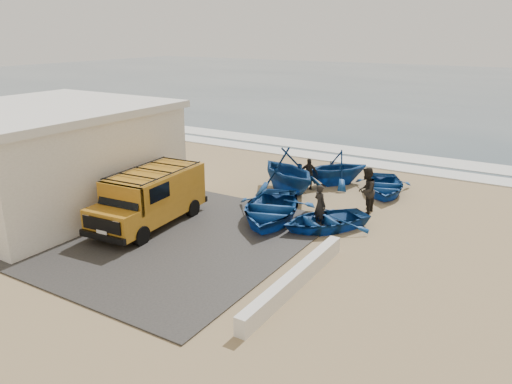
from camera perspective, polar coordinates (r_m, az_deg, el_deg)
The scene contains 16 objects.
ground at distance 19.79m, azimuth -4.49°, elevation -3.59°, with size 160.00×160.00×0.00m, color #9C825A.
slab at distance 19.58m, azimuth -12.71°, elevation -4.16°, with size 12.00×10.00×0.05m, color #373432.
ocean at distance 72.03m, azimuth 23.04°, elevation 10.86°, with size 180.00×88.00×0.01m, color #385166.
surf_line at distance 29.85m, azimuth 9.12°, elevation 3.77°, with size 180.00×1.60×0.06m, color white.
surf_wash at distance 32.12m, azimuth 10.85°, elevation 4.67°, with size 180.00×2.20×0.04m, color white.
building at distance 23.00m, azimuth -23.05°, elevation 3.75°, with size 8.40×9.40×4.30m.
parapet at distance 14.96m, azimuth 4.49°, elevation -9.93°, with size 0.35×6.00×0.55m, color silver.
van at distance 19.64m, azimuth -11.94°, elevation -0.46°, with size 2.38×5.23×2.19m.
boat_near_left at distance 19.92m, azimuth 1.66°, elevation -1.93°, with size 3.25×4.55×0.94m, color navy.
boat_near_right at distance 19.23m, azimuth 7.86°, elevation -3.20°, with size 2.51×3.51×0.73m, color navy.
boat_mid_left at distance 23.27m, azimuth 3.65°, elevation 2.48°, with size 3.42×3.97×2.09m, color navy.
boat_mid_right at distance 23.93m, azimuth 14.39°, elevation 0.72°, with size 2.64×3.70×0.77m, color navy.
boat_far_left at distance 24.75m, azimuth 9.17°, elevation 2.78°, with size 2.81×3.25×1.71m, color navy.
fisherman_front at distance 19.48m, azimuth 7.32°, elevation -1.48°, with size 0.59×0.39×1.63m, color black.
fisherman_middle at distance 21.01m, azimuth 12.48°, elevation 0.16°, with size 0.95×0.74×1.95m, color black.
fisherman_back at distance 23.94m, azimuth 6.03°, elevation 2.12°, with size 0.88×0.36×1.50m, color black.
Camera 1 is at (10.89, -14.83, 7.28)m, focal length 35.00 mm.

